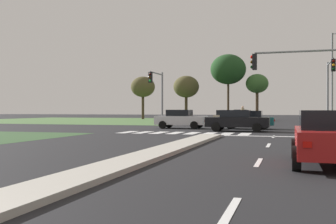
{
  "coord_description": "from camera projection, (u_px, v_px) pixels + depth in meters",
  "views": [
    {
      "loc": [
        4.35,
        -1.29,
        1.54
      ],
      "look_at": [
        -5.76,
        32.46,
        1.37
      ],
      "focal_mm": 43.25,
      "sensor_mm": 36.0,
      "label": 1
    }
  ],
  "objects": [
    {
      "name": "ground_plane",
      "position": [
        230.0,
        130.0,
        31.23
      ],
      "size": [
        200.0,
        200.0,
        0.0
      ],
      "primitive_type": "plane",
      "color": "black"
    },
    {
      "name": "grass_verge_far_left",
      "position": [
        86.0,
        120.0,
        62.02
      ],
      "size": [
        35.0,
        35.0,
        0.01
      ],
      "primitive_type": "cube",
      "color": "#476B38",
      "rests_on": "ground"
    },
    {
      "name": "median_island_near",
      "position": [
        148.0,
        156.0,
        13.03
      ],
      "size": [
        1.2,
        22.0,
        0.14
      ],
      "primitive_type": "cube",
      "color": "#ADA89E",
      "rests_on": "ground"
    },
    {
      "name": "median_island_far",
      "position": [
        256.0,
        121.0,
        55.18
      ],
      "size": [
        1.2,
        36.0,
        0.14
      ],
      "primitive_type": "cube",
      "color": "gray",
      "rests_on": "ground"
    },
    {
      "name": "lane_dash_near",
      "position": [
        230.0,
        212.0,
        6.09
      ],
      "size": [
        0.14,
        2.0,
        0.01
      ],
      "primitive_type": "cube",
      "color": "silver",
      "rests_on": "ground"
    },
    {
      "name": "lane_dash_second",
      "position": [
        259.0,
        162.0,
        11.83
      ],
      "size": [
        0.14,
        2.0,
        0.01
      ],
      "primitive_type": "cube",
      "color": "silver",
      "rests_on": "ground"
    },
    {
      "name": "lane_dash_third",
      "position": [
        268.0,
        145.0,
        17.58
      ],
      "size": [
        0.14,
        2.0,
        0.01
      ],
      "primitive_type": "cube",
      "color": "silver",
      "rests_on": "ground"
    },
    {
      "name": "lane_dash_fourth",
      "position": [
        274.0,
        137.0,
        23.33
      ],
      "size": [
        0.14,
        2.0,
        0.01
      ],
      "primitive_type": "cube",
      "color": "silver",
      "rests_on": "ground"
    },
    {
      "name": "stop_bar_near",
      "position": [
        279.0,
        136.0,
        23.43
      ],
      "size": [
        6.4,
        0.5,
        0.01
      ],
      "primitive_type": "cube",
      "color": "silver",
      "rests_on": "ground"
    },
    {
      "name": "crosswalk_bar_near",
      "position": [
        128.0,
        132.0,
        28.09
      ],
      "size": [
        0.7,
        2.8,
        0.01
      ],
      "primitive_type": "cube",
      "color": "silver",
      "rests_on": "ground"
    },
    {
      "name": "crosswalk_bar_second",
      "position": [
        143.0,
        132.0,
        27.76
      ],
      "size": [
        0.7,
        2.8,
        0.01
      ],
      "primitive_type": "cube",
      "color": "silver",
      "rests_on": "ground"
    },
    {
      "name": "crosswalk_bar_third",
      "position": [
        159.0,
        133.0,
        27.43
      ],
      "size": [
        0.7,
        2.8,
        0.01
      ],
      "primitive_type": "cube",
      "color": "silver",
      "rests_on": "ground"
    },
    {
      "name": "crosswalk_bar_fourth",
      "position": [
        175.0,
        133.0,
        27.1
      ],
      "size": [
        0.7,
        2.8,
        0.01
      ],
      "primitive_type": "cube",
      "color": "silver",
      "rests_on": "ground"
    },
    {
      "name": "crosswalk_bar_fifth",
      "position": [
        192.0,
        133.0,
        26.77
      ],
      "size": [
        0.7,
        2.8,
        0.01
      ],
      "primitive_type": "cube",
      "color": "silver",
      "rests_on": "ground"
    },
    {
      "name": "crosswalk_bar_sixth",
      "position": [
        209.0,
        133.0,
        26.44
      ],
      "size": [
        0.7,
        2.8,
        0.01
      ],
      "primitive_type": "cube",
      "color": "silver",
      "rests_on": "ground"
    },
    {
      "name": "crosswalk_bar_seventh",
      "position": [
        227.0,
        134.0,
        26.11
      ],
      "size": [
        0.7,
        2.8,
        0.01
      ],
      "primitive_type": "cube",
      "color": "silver",
      "rests_on": "ground"
    },
    {
      "name": "crosswalk_bar_eighth",
      "position": [
        245.0,
        134.0,
        25.78
      ],
      "size": [
        0.7,
        2.8,
        0.01
      ],
      "primitive_type": "cube",
      "color": "silver",
      "rests_on": "ground"
    },
    {
      "name": "car_blue_near",
      "position": [
        241.0,
        115.0,
        57.04
      ],
      "size": [
        2.09,
        4.34,
        1.61
      ],
      "rotation": [
        0.0,
        0.0,
        3.14
      ],
      "color": "navy",
      "rests_on": "ground"
    },
    {
      "name": "car_red_second",
      "position": [
        331.0,
        137.0,
        11.2
      ],
      "size": [
        2.1,
        4.35,
        1.53
      ],
      "color": "#A31919",
      "rests_on": "ground"
    },
    {
      "name": "car_teal_third",
      "position": [
        248.0,
        120.0,
        33.0
      ],
      "size": [
        4.17,
        2.01,
        1.49
      ],
      "rotation": [
        0.0,
        0.0,
        1.57
      ],
      "color": "#19565B",
      "rests_on": "ground"
    },
    {
      "name": "car_white_fourth",
      "position": [
        181.0,
        119.0,
        33.92
      ],
      "size": [
        4.22,
        2.1,
        1.56
      ],
      "rotation": [
        0.0,
        0.0,
        -1.57
      ],
      "color": "silver",
      "rests_on": "ground"
    },
    {
      "name": "car_beige_fifth",
      "position": [
        225.0,
        117.0,
        42.82
      ],
      "size": [
        2.0,
        4.26,
        1.54
      ],
      "rotation": [
        0.0,
        0.0,
        3.14
      ],
      "color": "#BCAD8E",
      "rests_on": "ground"
    },
    {
      "name": "car_black_sixth",
      "position": [
        237.0,
        120.0,
        29.29
      ],
      "size": [
        4.53,
        2.09,
        1.54
      ],
      "rotation": [
        0.0,
        0.0,
        -1.57
      ],
      "color": "black",
      "rests_on": "ground"
    },
    {
      "name": "traffic_signal_far_right",
      "position": [
        330.0,
        81.0,
        33.61
      ],
      "size": [
        0.32,
        5.06,
        5.74
      ],
      "color": "gray",
      "rests_on": "ground"
    },
    {
      "name": "traffic_signal_near_right",
      "position": [
        309.0,
        73.0,
        23.32
      ],
      "size": [
        5.57,
        0.32,
        5.2
      ],
      "color": "gray",
      "rests_on": "ground"
    },
    {
      "name": "traffic_signal_far_left",
      "position": [
        158.0,
        89.0,
        38.37
      ],
      "size": [
        0.32,
        3.87,
        5.25
      ],
      "color": "gray",
      "rests_on": "ground"
    },
    {
      "name": "street_lamp_third",
      "position": [
        334.0,
        74.0,
        40.85
      ],
      "size": [
        2.05,
        1.25,
        9.36
      ],
      "color": "gray",
      "rests_on": "ground"
    },
    {
      "name": "pedestrian_at_median",
      "position": [
        243.0,
        113.0,
        41.07
      ],
      "size": [
        0.34,
        0.34,
        1.83
      ],
      "rotation": [
        0.0,
        0.0,
        2.02
      ],
      "color": "#335184",
      "rests_on": "median_island_far"
    },
    {
      "name": "treeline_near",
      "position": [
        143.0,
        87.0,
        69.09
      ],
      "size": [
        4.13,
        4.13,
        7.28
      ],
      "color": "#423323",
      "rests_on": "ground"
    },
    {
      "name": "treeline_second",
      "position": [
        186.0,
        87.0,
        64.79
      ],
      "size": [
        4.11,
        4.11,
        7.05
      ],
      "color": "#423323",
      "rests_on": "ground"
    },
    {
      "name": "treeline_third",
      "position": [
        228.0,
        69.0,
        63.09
      ],
      "size": [
        5.52,
        5.52,
        10.26
      ],
      "color": "#423323",
      "rests_on": "ground"
    },
    {
      "name": "treeline_fourth",
      "position": [
        257.0,
        84.0,
        62.55
      ],
      "size": [
        3.47,
        3.47,
        7.13
      ],
      "color": "#423323",
      "rests_on": "ground"
    }
  ]
}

